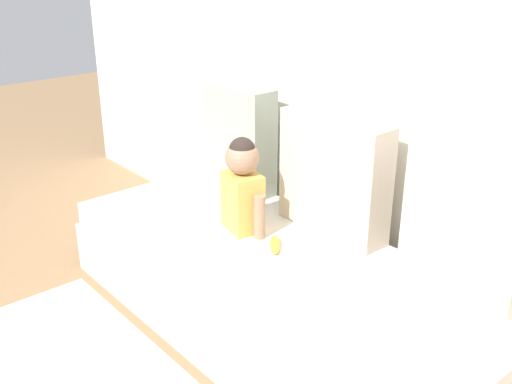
# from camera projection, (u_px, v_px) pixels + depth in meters

# --- Properties ---
(ground_plane) EXTENTS (12.00, 12.00, 0.00)m
(ground_plane) POSITION_uv_depth(u_px,v_px,m) (275.00, 328.00, 2.89)
(ground_plane) COLOR #93704C
(back_wall) EXTENTS (5.46, 0.10, 2.36)m
(back_wall) POSITION_uv_depth(u_px,v_px,m) (373.00, 65.00, 2.78)
(back_wall) COLOR silver
(back_wall) RESTS_ON ground
(couch) EXTENTS (2.26, 0.91, 0.41)m
(couch) POSITION_uv_depth(u_px,v_px,m) (276.00, 292.00, 2.81)
(couch) COLOR beige
(couch) RESTS_ON ground
(throw_pillow_left) EXTENTS (0.45, 0.16, 0.59)m
(throw_pillow_left) POSITION_uv_depth(u_px,v_px,m) (239.00, 138.00, 3.32)
(throw_pillow_left) COLOR #99A393
(throw_pillow_left) RESTS_ON couch
(throw_pillow_center) EXTENTS (0.58, 0.16, 0.56)m
(throw_pillow_center) POSITION_uv_depth(u_px,v_px,m) (334.00, 176.00, 2.83)
(throw_pillow_center) COLOR #C1B29E
(throw_pillow_center) RESTS_ON couch
(throw_pillow_right) EXTENTS (0.50, 0.16, 0.45)m
(throw_pillow_right) POSITION_uv_depth(u_px,v_px,m) (465.00, 239.00, 2.36)
(throw_pillow_right) COLOR #C1B29E
(throw_pillow_right) RESTS_ON couch
(toddler) EXTENTS (0.30, 0.18, 0.47)m
(toddler) POSITION_uv_depth(u_px,v_px,m) (242.00, 184.00, 2.86)
(toddler) COLOR gold
(toddler) RESTS_ON couch
(banana) EXTENTS (0.16, 0.15, 0.04)m
(banana) POSITION_uv_depth(u_px,v_px,m) (275.00, 244.00, 2.76)
(banana) COLOR yellow
(banana) RESTS_ON couch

